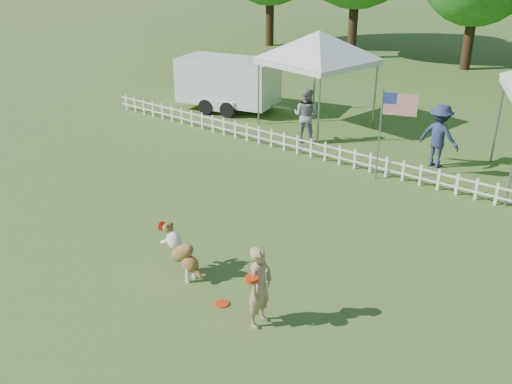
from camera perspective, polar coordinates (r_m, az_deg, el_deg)
ground at (r=11.30m, az=-4.41°, el=-9.00°), size 120.00×120.00×0.00m
picket_fence at (r=16.42m, az=12.12°, el=2.68°), size 22.00×0.08×0.60m
handler at (r=9.78m, az=0.40°, el=-9.47°), size 0.40×0.58×1.51m
dog at (r=11.28m, az=-7.34°, el=-6.06°), size 1.04×0.39×1.06m
frisbee_on_turf at (r=10.68m, az=-3.41°, el=-11.09°), size 0.30×0.30×0.02m
canopy_tent_left at (r=20.23m, az=6.13°, el=11.04°), size 3.64×3.64×3.23m
cargo_trailer at (r=22.23m, az=-2.82°, el=10.73°), size 4.93×2.99×2.02m
flag_pole at (r=15.82m, az=12.23°, el=5.52°), size 0.94×0.41×2.51m
spectator_a at (r=18.63m, az=5.02°, el=7.66°), size 0.97×0.81×1.80m
spectator_b at (r=17.31m, az=17.86°, el=5.37°), size 1.26×0.81×1.85m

